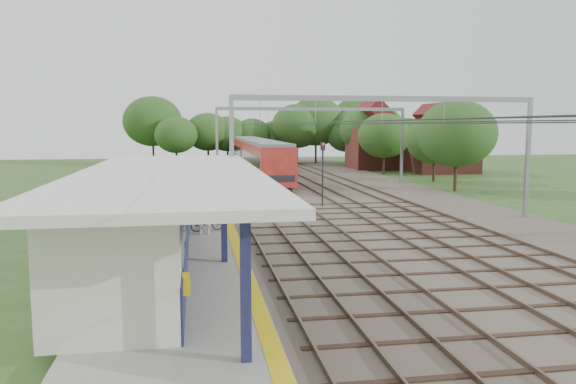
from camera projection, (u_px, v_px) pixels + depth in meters
ground at (442, 315)px, 16.06m from camera, size 160.00×160.00×0.00m
ballast_bed at (330, 191)px, 46.09m from camera, size 18.00×90.00×0.10m
platform at (185, 229)px, 28.53m from camera, size 5.00×52.00×0.35m
yellow_stripe at (229, 224)px, 28.88m from camera, size 0.45×52.00×0.01m
station_building at (144, 215)px, 21.23m from camera, size 3.41×18.00×3.40m
canopy at (171, 175)px, 20.24m from camera, size 6.40×20.00×3.44m
rail_tracks at (300, 190)px, 45.67m from camera, size 11.80×88.00×0.15m
catenary_system at (338, 124)px, 40.72m from camera, size 17.22×88.00×7.00m
tree_band at (279, 129)px, 72.06m from camera, size 31.72×30.88×8.82m
house_near at (442, 146)px, 64.18m from camera, size 7.00×6.12×7.89m
house_far at (383, 143)px, 69.21m from camera, size 8.00×6.12×8.66m
person at (204, 212)px, 26.09m from camera, size 0.79×0.56×2.06m
bicycle at (207, 221)px, 26.88m from camera, size 1.78×0.99×1.03m
train at (255, 155)px, 61.20m from camera, size 2.93×36.47×3.85m
signal_post at (323, 167)px, 36.81m from camera, size 0.30×0.26×4.30m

